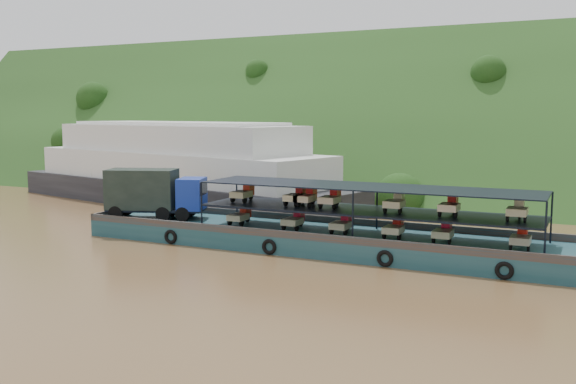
% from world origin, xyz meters
% --- Properties ---
extents(ground, '(160.00, 160.00, 0.00)m').
position_xyz_m(ground, '(0.00, 0.00, 0.00)').
color(ground, brown).
rests_on(ground, ground).
extents(hillside, '(140.00, 39.60, 39.60)m').
position_xyz_m(hillside, '(0.00, 36.00, 0.00)').
color(hillside, '#1E3A15').
rests_on(hillside, ground).
extents(cargo_barge, '(35.04, 7.18, 5.06)m').
position_xyz_m(cargo_barge, '(0.74, -1.69, 1.28)').
color(cargo_barge, '#133B43').
rests_on(cargo_barge, ground).
extents(passenger_ferry, '(43.34, 20.30, 8.51)m').
position_xyz_m(passenger_ferry, '(-19.71, 12.87, 3.69)').
color(passenger_ferry, black).
rests_on(passenger_ferry, ground).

